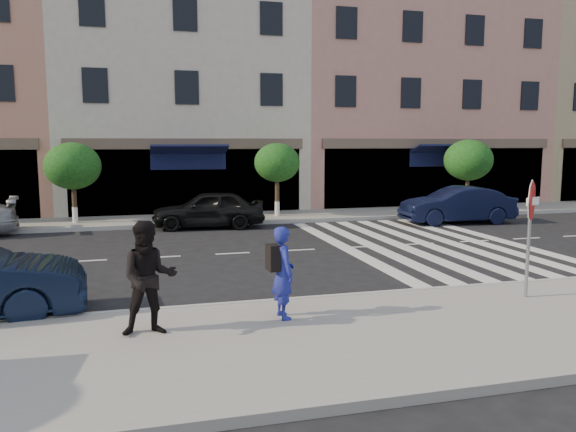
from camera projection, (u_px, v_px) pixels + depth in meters
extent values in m
plane|color=black|center=(262.00, 288.00, 12.52)|extent=(120.00, 120.00, 0.00)
cube|color=gray|center=(311.00, 342.00, 8.91)|extent=(60.00, 4.50, 0.15)
cube|color=gray|center=(205.00, 219.00, 23.05)|extent=(60.00, 3.00, 0.15)
cube|color=beige|center=(179.00, 96.00, 27.96)|extent=(11.00, 9.00, 11.00)
cube|color=tan|center=(400.00, 82.00, 30.87)|extent=(13.00, 9.00, 13.00)
cylinder|color=#473323|center=(74.00, 202.00, 21.47)|extent=(0.18, 0.18, 1.60)
cylinder|color=silver|center=(75.00, 215.00, 21.54)|extent=(0.20, 0.20, 0.60)
ellipsoid|color=#143F12|center=(73.00, 166.00, 21.29)|extent=(2.10, 2.10, 1.79)
cylinder|color=#473323|center=(277.00, 195.00, 23.50)|extent=(0.18, 0.18, 1.71)
cylinder|color=silver|center=(277.00, 208.00, 23.57)|extent=(0.20, 0.20, 0.60)
ellipsoid|color=#143F12|center=(277.00, 162.00, 23.31)|extent=(1.90, 1.90, 1.62)
cylinder|color=#473323|center=(467.00, 191.00, 25.78)|extent=(0.18, 0.18, 1.65)
cylinder|color=silver|center=(467.00, 203.00, 25.85)|extent=(0.20, 0.20, 0.60)
ellipsoid|color=#143F12|center=(468.00, 160.00, 25.60)|extent=(2.20, 2.20, 1.87)
cylinder|color=gray|center=(528.00, 245.00, 11.10)|extent=(0.09, 0.09, 2.13)
cylinder|color=white|center=(531.00, 201.00, 10.97)|extent=(0.78, 0.32, 0.83)
cylinder|color=#9E1411|center=(532.00, 201.00, 10.95)|extent=(0.73, 0.31, 0.77)
cube|color=white|center=(533.00, 201.00, 10.92)|extent=(0.41, 0.18, 0.15)
imported|color=navy|center=(283.00, 272.00, 9.83)|extent=(0.45, 0.63, 1.63)
imported|color=black|center=(149.00, 278.00, 8.96)|extent=(0.92, 0.73, 1.85)
imported|color=black|center=(208.00, 209.00, 21.12)|extent=(4.31, 2.05, 1.42)
imported|color=black|center=(457.00, 205.00, 22.33)|extent=(4.56, 1.89, 1.47)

